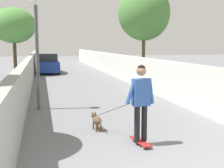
# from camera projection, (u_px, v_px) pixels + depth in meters

# --- Properties ---
(ground_plane) EXTENTS (80.00, 80.00, 0.00)m
(ground_plane) POSITION_uv_depth(u_px,v_px,m) (79.00, 82.00, 18.01)
(ground_plane) COLOR slate
(wall_left) EXTENTS (48.00, 0.30, 1.51)m
(wall_left) POSITION_uv_depth(u_px,v_px,m) (28.00, 74.00, 15.31)
(wall_left) COLOR #999E93
(wall_left) RESTS_ON ground
(fence_right) EXTENTS (48.00, 0.30, 1.58)m
(fence_right) POSITION_uv_depth(u_px,v_px,m) (135.00, 71.00, 16.64)
(fence_right) COLOR silver
(fence_right) RESTS_ON ground
(tree_right_near) EXTENTS (3.07, 3.07, 5.72)m
(tree_right_near) POSITION_uv_depth(u_px,v_px,m) (144.00, 13.00, 17.36)
(tree_right_near) COLOR brown
(tree_right_near) RESTS_ON ground
(tree_left_mid) EXTENTS (3.16, 3.16, 4.93)m
(tree_left_mid) POSITION_uv_depth(u_px,v_px,m) (14.00, 26.00, 21.39)
(tree_left_mid) COLOR #473523
(tree_left_mid) RESTS_ON ground
(lamp_post) EXTENTS (0.36, 0.36, 3.93)m
(lamp_post) POSITION_uv_depth(u_px,v_px,m) (36.00, 31.00, 10.02)
(lamp_post) COLOR #4C4C51
(lamp_post) RESTS_ON ground
(skateboard) EXTENTS (0.82, 0.29, 0.08)m
(skateboard) POSITION_uv_depth(u_px,v_px,m) (140.00, 142.00, 6.73)
(skateboard) COLOR maroon
(skateboard) RESTS_ON ground
(person_skateboarder) EXTENTS (0.26, 0.72, 1.74)m
(person_skateboarder) POSITION_uv_depth(u_px,v_px,m) (141.00, 97.00, 6.59)
(person_skateboarder) COLOR black
(person_skateboarder) RESTS_ON skateboard
(dog) EXTENTS (1.68, 0.90, 1.06)m
(dog) POSITION_uv_depth(u_px,v_px,m) (97.00, 120.00, 7.83)
(dog) COLOR brown
(dog) RESTS_ON ground
(car_near) EXTENTS (3.87, 1.80, 1.54)m
(car_near) POSITION_uv_depth(u_px,v_px,m) (48.00, 64.00, 23.28)
(car_near) COLOR navy
(car_near) RESTS_ON ground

